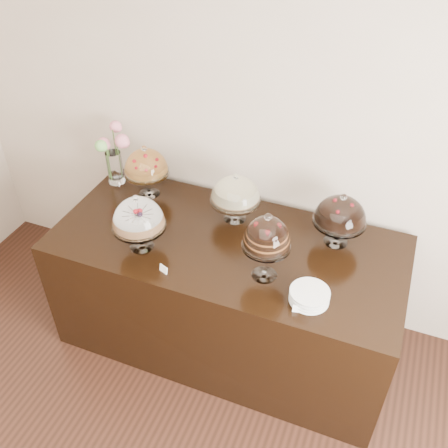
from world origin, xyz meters
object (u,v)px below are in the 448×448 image
at_px(cake_stand_fruit_tart, 146,164).
at_px(plate_stack, 309,296).
at_px(display_counter, 227,292).
at_px(flower_vase, 113,154).
at_px(cake_stand_sugar_sponge, 138,216).
at_px(cake_stand_choco_layer, 267,236).
at_px(cake_stand_cheesecake, 236,192).
at_px(cake_stand_dark_choco, 341,213).

height_order(cake_stand_fruit_tart, plate_stack, cake_stand_fruit_tart).
xyz_separation_m(display_counter, flower_vase, (-0.99, 0.33, 0.68)).
height_order(cake_stand_sugar_sponge, cake_stand_choco_layer, cake_stand_choco_layer).
relative_size(cake_stand_cheesecake, cake_stand_dark_choco, 0.96).
bearing_deg(plate_stack, flower_vase, 158.33).
bearing_deg(flower_vase, plate_stack, -21.67).
xyz_separation_m(flower_vase, plate_stack, (1.58, -0.63, -0.20)).
height_order(cake_stand_choco_layer, cake_stand_fruit_tart, cake_stand_choco_layer).
bearing_deg(display_counter, cake_stand_fruit_tart, 157.84).
height_order(display_counter, cake_stand_sugar_sponge, cake_stand_sugar_sponge).
height_order(flower_vase, plate_stack, flower_vase).
bearing_deg(cake_stand_cheesecake, plate_stack, -40.39).
height_order(cake_stand_dark_choco, plate_stack, cake_stand_dark_choco).
relative_size(cake_stand_sugar_sponge, cake_stand_fruit_tart, 1.00).
distance_m(cake_stand_dark_choco, flower_vase, 1.62).
distance_m(display_counter, cake_stand_choco_layer, 0.83).
height_order(cake_stand_choco_layer, plate_stack, cake_stand_choco_layer).
bearing_deg(cake_stand_fruit_tart, cake_stand_choco_layer, -25.36).
height_order(display_counter, cake_stand_dark_choco, cake_stand_dark_choco).
xyz_separation_m(cake_stand_sugar_sponge, cake_stand_fruit_tart, (-0.23, 0.52, 0.01)).
relative_size(cake_stand_choco_layer, cake_stand_cheesecake, 1.28).
distance_m(cake_stand_cheesecake, plate_stack, 0.85).
distance_m(cake_stand_sugar_sponge, cake_stand_dark_choco, 1.20).
relative_size(display_counter, plate_stack, 10.41).
height_order(cake_stand_sugar_sponge, cake_stand_cheesecake, cake_stand_sugar_sponge).
xyz_separation_m(cake_stand_dark_choco, flower_vase, (-1.61, 0.08, 0.00)).
distance_m(cake_stand_sugar_sponge, cake_stand_choco_layer, 0.78).
distance_m(cake_stand_cheesecake, cake_stand_fruit_tart, 0.66).
relative_size(cake_stand_sugar_sponge, cake_stand_dark_choco, 1.06).
xyz_separation_m(cake_stand_choco_layer, plate_stack, (0.29, -0.10, -0.26)).
bearing_deg(cake_stand_sugar_sponge, cake_stand_cheesecake, 47.73).
xyz_separation_m(cake_stand_sugar_sponge, cake_stand_choco_layer, (0.78, 0.04, 0.06)).
bearing_deg(plate_stack, display_counter, 153.66).
xyz_separation_m(cake_stand_dark_choco, plate_stack, (-0.03, -0.55, -0.19)).
relative_size(cake_stand_sugar_sponge, plate_stack, 1.82).
bearing_deg(cake_stand_sugar_sponge, flower_vase, 132.32).
relative_size(cake_stand_choco_layer, flower_vase, 1.02).
relative_size(cake_stand_dark_choco, plate_stack, 1.71).
distance_m(cake_stand_choco_layer, flower_vase, 1.40).
relative_size(cake_stand_fruit_tart, flower_vase, 0.88).
height_order(cake_stand_sugar_sponge, plate_stack, cake_stand_sugar_sponge).
bearing_deg(display_counter, cake_stand_choco_layer, -32.07).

